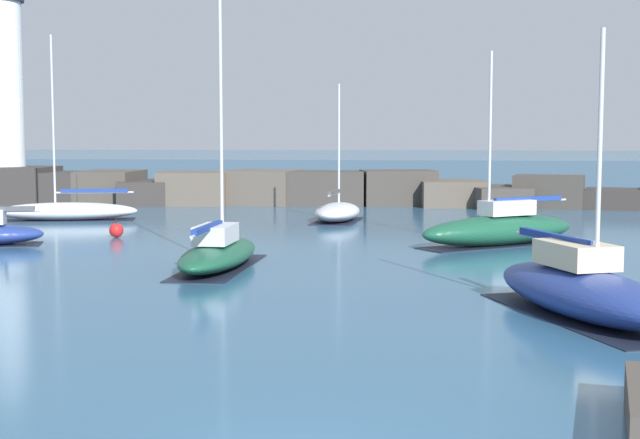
{
  "coord_description": "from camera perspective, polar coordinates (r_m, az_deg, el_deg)",
  "views": [
    {
      "loc": [
        1.64,
        -11.87,
        4.64
      ],
      "look_at": [
        -2.32,
        23.37,
        1.34
      ],
      "focal_mm": 50.0,
      "sensor_mm": 36.0,
      "label": 1
    }
  ],
  "objects": [
    {
      "name": "sailboat_moored_3",
      "position": [
        31.76,
        -6.53,
        -2.06
      ],
      "size": [
        2.3,
        7.38,
        10.27
      ],
      "color": "#195138",
      "rests_on": "ground"
    },
    {
      "name": "sailboat_moored_5",
      "position": [
        38.92,
        11.45,
        -0.56
      ],
      "size": [
        7.62,
        6.23,
        8.22
      ],
      "color": "#195138",
      "rests_on": "ground"
    },
    {
      "name": "sailboat_moored_6",
      "position": [
        24.02,
        16.45,
        -4.32
      ],
      "size": [
        5.01,
        7.97,
        7.3
      ],
      "color": "navy",
      "rests_on": "ground"
    },
    {
      "name": "sailboat_moored_4",
      "position": [
        51.57,
        -15.92,
        0.55
      ],
      "size": [
        8.1,
        3.78,
        10.21
      ],
      "color": "white",
      "rests_on": "ground"
    },
    {
      "name": "lighthouse",
      "position": [
        67.65,
        -19.75,
        7.23
      ],
      "size": [
        4.18,
        4.18,
        16.43
      ],
      "color": "gray",
      "rests_on": "ground"
    },
    {
      "name": "mooring_buoy_orange_near",
      "position": [
        42.26,
        -12.9,
        -0.67
      ],
      "size": [
        0.66,
        0.66,
        0.86
      ],
      "color": "red",
      "rests_on": "ground"
    },
    {
      "name": "sailboat_moored_7",
      "position": [
        49.04,
        1.12,
        0.51
      ],
      "size": [
        2.78,
        5.65,
        7.54
      ],
      "color": "silver",
      "rests_on": "ground"
    },
    {
      "name": "open_sea_beyond",
      "position": [
        120.3,
        5.63,
        3.08
      ],
      "size": [
        400.0,
        116.0,
        0.01
      ],
      "color": "#235175",
      "rests_on": "ground"
    },
    {
      "name": "breakwater_jetty",
      "position": [
        60.54,
        2.73,
        1.9
      ],
      "size": [
        63.39,
        7.07,
        2.52
      ],
      "color": "#4C443D",
      "rests_on": "ground"
    }
  ]
}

